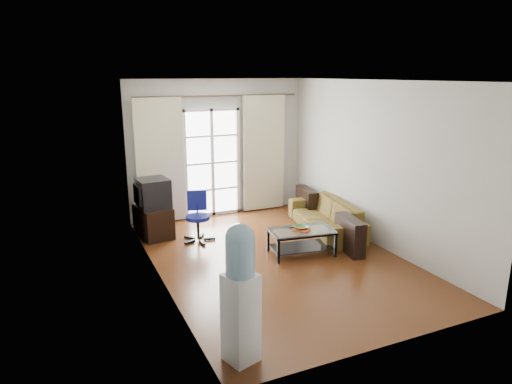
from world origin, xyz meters
TOP-DOWN VIEW (x-y plane):
  - floor at (0.00, 0.00)m, footprint 5.20×5.20m
  - ceiling at (0.00, 0.00)m, footprint 5.20×5.20m
  - wall_back at (0.00, 2.60)m, footprint 3.60×0.02m
  - wall_front at (0.00, -2.60)m, footprint 3.60×0.02m
  - wall_left at (-1.80, 0.00)m, footprint 0.02×5.20m
  - wall_right at (1.80, 0.00)m, footprint 0.02×5.20m
  - french_door at (-0.15, 2.54)m, footprint 1.16×0.06m
  - curtain_rod at (0.00, 2.50)m, footprint 3.30×0.04m
  - curtain_left at (-1.20, 2.48)m, footprint 0.90×0.07m
  - curtain_right at (0.95, 2.48)m, footprint 0.90×0.07m
  - radiator at (0.80, 2.50)m, footprint 0.64×0.12m
  - sofa at (1.38, 0.75)m, footprint 2.21×1.42m
  - coffee_table at (0.44, -0.01)m, footprint 1.07×0.71m
  - bowl at (0.44, 0.01)m, footprint 0.29×0.29m
  - book at (0.34, -0.10)m, footprint 0.42×0.43m
  - remote at (0.37, 0.13)m, footprint 0.15×0.07m
  - tv_stand at (-1.52, 1.77)m, footprint 0.61×0.81m
  - crt_tv at (-1.52, 1.76)m, footprint 0.59×0.59m
  - task_chair at (-0.87, 1.26)m, footprint 0.71×0.71m
  - water_cooler at (-1.49, -2.18)m, footprint 0.37×0.37m

SIDE VIEW (x-z plane):
  - floor at x=0.00m, z-range 0.00..0.00m
  - task_chair at x=-0.87m, z-range -0.17..0.68m
  - coffee_table at x=0.44m, z-range 0.06..0.47m
  - tv_stand at x=-1.52m, z-range 0.00..0.54m
  - sofa at x=1.38m, z-range 0.00..0.57m
  - radiator at x=0.80m, z-range 0.01..0.65m
  - remote at x=0.37m, z-range 0.41..0.42m
  - book at x=0.34m, z-range 0.41..0.43m
  - bowl at x=0.44m, z-range 0.41..0.46m
  - water_cooler at x=-1.49m, z-range 0.03..1.47m
  - crt_tv at x=-1.52m, z-range 0.54..1.05m
  - french_door at x=-0.15m, z-range 0.00..2.15m
  - curtain_left at x=-1.20m, z-range 0.02..2.38m
  - curtain_right at x=0.95m, z-range 0.02..2.38m
  - wall_back at x=0.00m, z-range 0.00..2.70m
  - wall_front at x=0.00m, z-range 0.00..2.70m
  - wall_left at x=-1.80m, z-range 0.00..2.70m
  - wall_right at x=1.80m, z-range 0.00..2.70m
  - curtain_rod at x=0.00m, z-range 2.36..2.40m
  - ceiling at x=0.00m, z-range 2.70..2.70m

